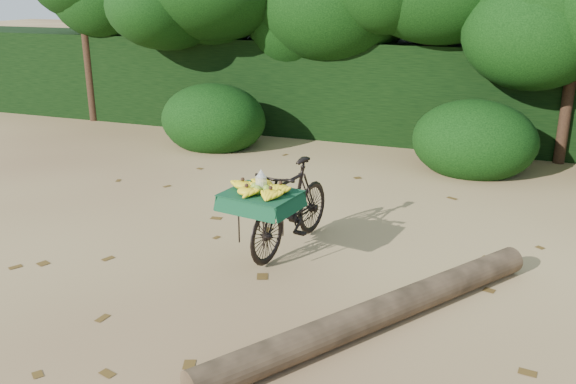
% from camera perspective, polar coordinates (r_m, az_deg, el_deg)
% --- Properties ---
extents(ground, '(80.00, 80.00, 0.00)m').
position_cam_1_polar(ground, '(6.28, -0.50, -7.32)').
color(ground, tan).
rests_on(ground, ground).
extents(vendor_bicycle, '(0.85, 1.77, 0.98)m').
position_cam_1_polar(vendor_bicycle, '(6.60, 0.17, -1.28)').
color(vendor_bicycle, black).
rests_on(vendor_bicycle, ground).
extents(fallen_log, '(2.24, 3.15, 0.26)m').
position_cam_1_polar(fallen_log, '(5.33, 8.71, -11.02)').
color(fallen_log, brown).
rests_on(fallen_log, ground).
extents(hedge_backdrop, '(26.00, 1.80, 1.80)m').
position_cam_1_polar(hedge_backdrop, '(11.89, 10.70, 9.37)').
color(hedge_backdrop, black).
rests_on(hedge_backdrop, ground).
extents(tree_row, '(14.50, 2.00, 4.00)m').
position_cam_1_polar(tree_row, '(11.12, 6.86, 14.65)').
color(tree_row, black).
rests_on(tree_row, ground).
extents(bush_clumps, '(8.80, 1.70, 0.90)m').
position_cam_1_polar(bush_clumps, '(9.96, 11.25, 4.93)').
color(bush_clumps, black).
rests_on(bush_clumps, ground).
extents(leaf_litter, '(7.00, 7.30, 0.01)m').
position_cam_1_polar(leaf_litter, '(6.84, 1.48, -5.05)').
color(leaf_litter, '#523A16').
rests_on(leaf_litter, ground).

